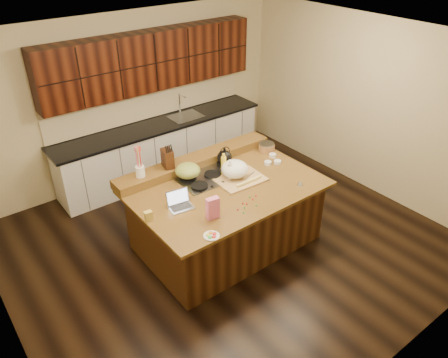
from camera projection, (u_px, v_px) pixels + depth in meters
room at (226, 156)px, 5.36m from camera, size 5.52×5.02×2.72m
island at (226, 215)px, 5.81m from camera, size 2.40×1.60×0.92m
back_ledge at (195, 161)px, 6.02m from camera, size 2.40×0.30×0.12m
cooktop at (213, 175)px, 5.77m from camera, size 0.92×0.52×0.05m
back_counter at (159, 120)px, 7.21m from camera, size 3.70×0.66×2.40m
kettle at (225, 157)px, 5.96m from camera, size 0.23×0.23×0.18m
green_bowl at (188, 171)px, 5.64m from camera, size 0.35×0.35×0.18m
laptop at (180, 203)px, 5.16m from camera, size 0.31×0.26×0.20m
oil_bottle at (224, 166)px, 5.74m from camera, size 0.09×0.09×0.27m
vinegar_bottle at (230, 172)px, 5.63m from camera, size 0.07×0.07×0.25m
wooden_tray at (236, 171)px, 5.67m from camera, size 0.64×0.51×0.25m
ramekin_a at (277, 162)px, 6.07m from camera, size 0.13×0.13×0.04m
ramekin_b at (268, 163)px, 6.05m from camera, size 0.11×0.11×0.04m
ramekin_c at (273, 155)px, 6.24m from camera, size 0.13×0.13×0.04m
strainer_bowl at (267, 147)px, 6.41m from camera, size 0.31×0.31×0.09m
kitchen_timer at (300, 183)px, 5.58m from camera, size 0.10×0.10×0.07m
pink_bag at (213, 208)px, 4.92m from camera, size 0.15×0.10×0.27m
candy_plate at (211, 236)px, 4.70m from camera, size 0.20×0.20×0.01m
package_box at (148, 216)px, 4.92m from camera, size 0.09×0.07×0.12m
utensil_crock at (140, 171)px, 5.52m from camera, size 0.14×0.14×0.14m
knife_block at (167, 158)px, 5.70m from camera, size 0.16×0.22×0.24m
gumdrop_0 at (256, 196)px, 5.37m from camera, size 0.02×0.02×0.02m
gumdrop_1 at (243, 213)px, 5.06m from camera, size 0.02×0.02×0.02m
gumdrop_2 at (243, 204)px, 5.22m from camera, size 0.02×0.02×0.02m
gumdrop_3 at (256, 205)px, 5.19m from camera, size 0.02×0.02×0.02m
gumdrop_4 at (238, 210)px, 5.11m from camera, size 0.02×0.02×0.02m
gumdrop_5 at (244, 208)px, 5.15m from camera, size 0.02×0.02×0.02m
gumdrop_6 at (252, 199)px, 5.30m from camera, size 0.02×0.02×0.02m
gumdrop_7 at (250, 197)px, 5.34m from camera, size 0.02×0.02×0.02m
gumdrop_8 at (247, 204)px, 5.22m from camera, size 0.02×0.02×0.02m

